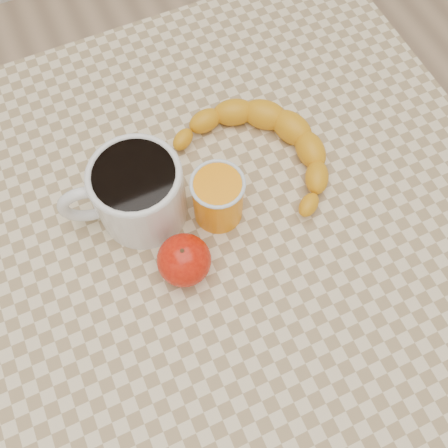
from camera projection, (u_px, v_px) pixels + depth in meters
name	position (u px, v px, depth m)	size (l,w,h in m)	color
ground	(224.00, 344.00, 1.34)	(3.00, 3.00, 0.00)	tan
table	(224.00, 254.00, 0.74)	(0.80, 0.80, 0.75)	beige
coffee_mug	(136.00, 192.00, 0.62)	(0.17, 0.13, 0.10)	silver
orange_juice_glass	(218.00, 198.00, 0.63)	(0.07, 0.07, 0.08)	orange
apple	(184.00, 260.00, 0.61)	(0.08, 0.08, 0.06)	#A40D05
banana	(263.00, 150.00, 0.69)	(0.28, 0.32, 0.04)	orange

